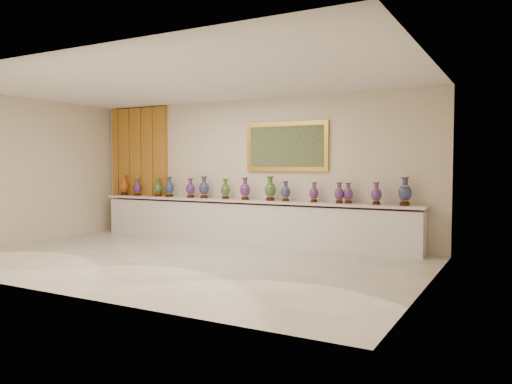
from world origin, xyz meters
TOP-DOWN VIEW (x-y plane):
  - ground at (0.00, 0.00)m, footprint 8.00×8.00m
  - room at (-2.41, 2.44)m, footprint 8.00×8.00m
  - counter at (0.00, 2.27)m, footprint 7.28×0.48m
  - vase_0 at (-3.37, 2.26)m, footprint 0.24×0.24m
  - vase_1 at (-2.96, 2.27)m, footprint 0.22×0.22m
  - vase_2 at (-2.33, 2.27)m, footprint 0.22×0.22m
  - vase_3 at (-1.96, 2.21)m, footprint 0.22×0.22m
  - vase_4 at (-1.39, 2.24)m, footprint 0.26×0.26m
  - vase_5 at (-1.03, 2.25)m, footprint 0.28×0.28m
  - vase_6 at (-0.49, 2.25)m, footprint 0.21×0.21m
  - vase_7 at (0.02, 2.21)m, footprint 0.28×0.28m
  - vase_8 at (0.59, 2.24)m, footprint 0.25×0.25m
  - vase_9 at (0.93, 2.23)m, footprint 0.20×0.20m
  - vase_10 at (1.51, 2.29)m, footprint 0.19×0.19m
  - vase_11 at (2.04, 2.24)m, footprint 0.21×0.21m
  - vase_12 at (2.20, 2.29)m, footprint 0.20×0.20m
  - vase_13 at (2.74, 2.24)m, footprint 0.23×0.23m
  - vase_14 at (3.24, 2.27)m, footprint 0.31×0.31m
  - label_card at (-1.81, 2.13)m, footprint 0.10×0.06m

SIDE VIEW (x-z plane):
  - ground at x=0.00m, z-range 0.00..0.00m
  - counter at x=0.00m, z-range -0.01..0.89m
  - label_card at x=-1.81m, z-range 0.90..0.90m
  - vase_12 at x=2.20m, z-range 0.88..1.27m
  - vase_10 at x=1.51m, z-range 0.88..1.27m
  - vase_11 at x=2.04m, z-range 0.88..1.28m
  - vase_9 at x=0.93m, z-range 0.88..1.29m
  - vase_1 at x=-2.96m, z-range 0.88..1.29m
  - vase_13 at x=2.74m, z-range 0.88..1.29m
  - vase_2 at x=-2.33m, z-range 0.88..1.30m
  - vase_6 at x=-0.49m, z-range 0.88..1.31m
  - vase_4 at x=-1.39m, z-range 0.88..1.31m
  - vase_7 at x=0.02m, z-range 0.88..1.34m
  - vase_3 at x=-1.96m, z-range 0.88..1.34m
  - vase_5 at x=-1.03m, z-range 0.87..1.36m
  - vase_0 at x=-3.37m, z-range 0.87..1.36m
  - vase_8 at x=0.59m, z-range 0.87..1.37m
  - vase_14 at x=3.24m, z-range 0.87..1.39m
  - room at x=-2.41m, z-range -2.42..5.58m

